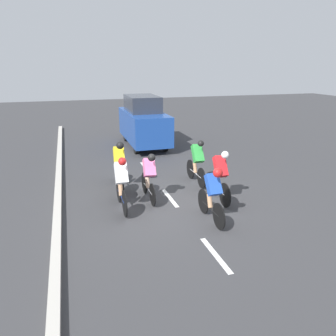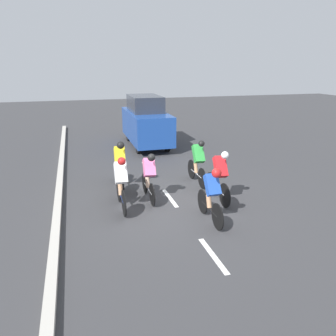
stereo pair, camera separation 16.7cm
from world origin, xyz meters
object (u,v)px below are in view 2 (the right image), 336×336
at_px(cyclist_pink, 149,175).
at_px(cyclist_green, 198,161).
at_px(cyclist_yellow, 120,163).
at_px(cyclist_red, 219,175).
at_px(cyclist_blue, 212,193).
at_px(cyclist_white, 121,182).
at_px(support_car, 146,122).

bearing_deg(cyclist_pink, cyclist_green, -154.29).
height_order(cyclist_pink, cyclist_yellow, cyclist_yellow).
relative_size(cyclist_red, cyclist_yellow, 0.98).
height_order(cyclist_red, cyclist_yellow, cyclist_yellow).
distance_m(cyclist_green, cyclist_yellow, 2.54).
bearing_deg(cyclist_blue, cyclist_green, -103.95).
relative_size(cyclist_red, cyclist_pink, 1.03).
distance_m(cyclist_pink, cyclist_yellow, 1.41).
bearing_deg(cyclist_green, cyclist_blue, 76.05).
bearing_deg(cyclist_yellow, cyclist_white, 82.97).
bearing_deg(cyclist_green, support_car, -85.39).
bearing_deg(cyclist_blue, cyclist_white, -34.43).
height_order(cyclist_pink, cyclist_blue, cyclist_blue).
relative_size(cyclist_green, support_car, 0.39).
bearing_deg(support_car, cyclist_blue, 88.59).
relative_size(cyclist_white, cyclist_green, 1.04).
bearing_deg(cyclist_white, cyclist_green, -154.17).
relative_size(cyclist_pink, support_car, 0.38).
bearing_deg(cyclist_red, cyclist_green, -87.79).
height_order(cyclist_white, support_car, support_car).
relative_size(cyclist_green, cyclist_yellow, 0.97).
height_order(cyclist_white, cyclist_blue, cyclist_white).
bearing_deg(cyclist_blue, support_car, -91.41).
height_order(cyclist_red, cyclist_blue, cyclist_red).
height_order(cyclist_pink, support_car, support_car).
bearing_deg(cyclist_pink, cyclist_yellow, -61.76).
height_order(cyclist_red, cyclist_white, cyclist_red).
distance_m(cyclist_yellow, cyclist_blue, 3.58).
bearing_deg(cyclist_white, cyclist_red, 175.03).
relative_size(cyclist_pink, cyclist_yellow, 0.95).
relative_size(cyclist_red, cyclist_white, 0.97).
distance_m(cyclist_red, support_car, 7.35).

